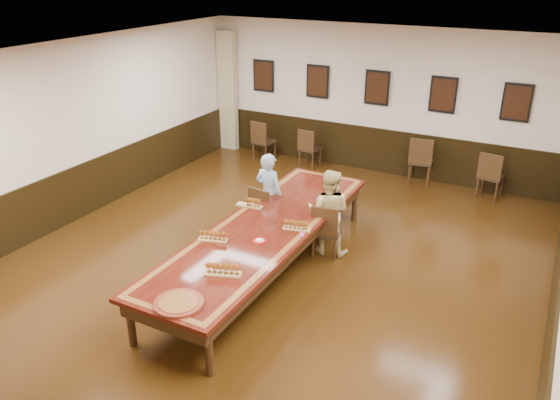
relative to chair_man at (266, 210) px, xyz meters
The scene contains 23 objects.
floor 1.31m from the chair_man, 61.50° to the right, with size 8.00×10.00×0.02m, color black.
ceiling 3.01m from the chair_man, 61.50° to the right, with size 8.00×10.00×0.02m, color white.
wall_back 4.14m from the chair_man, 81.53° to the left, with size 8.00×0.02×3.20m, color beige.
wall_left 3.77m from the chair_man, 162.52° to the right, with size 0.02×10.00×3.20m, color beige.
chair_man is the anchor object (origin of this frame).
chair_woman 1.23m from the chair_man, ahead, with size 0.43×0.47×0.92m, color black, non-canonical shape.
spare_chair_a 3.92m from the chair_man, 119.96° to the left, with size 0.45×0.49×0.96m, color black, non-canonical shape.
spare_chair_b 3.58m from the chair_man, 102.77° to the left, with size 0.42×0.46×0.90m, color black, non-canonical shape.
spare_chair_c 4.06m from the chair_man, 64.74° to the left, with size 0.48×0.53×1.03m, color black, non-canonical shape.
spare_chair_d 4.75m from the chair_man, 47.85° to the left, with size 0.46×0.50×0.97m, color black, non-canonical shape.
person_man 0.29m from the chair_man, 82.21° to the left, with size 0.53×0.35×1.46m, color #4B7CBB.
person_woman 1.23m from the chair_man, ahead, with size 0.71×0.55×1.43m, color beige.
pink_phone 1.60m from the chair_man, 41.08° to the right, with size 0.07×0.14×0.01m, color #CD448D.
curtain 5.00m from the chair_man, 130.22° to the left, with size 0.45×0.18×2.90m, color tan.
wainscoting 1.23m from the chair_man, 61.50° to the right, with size 8.00×10.00×1.00m.
conference_table 1.24m from the chair_man, 61.50° to the right, with size 1.40×5.00×0.76m.
posters 4.16m from the chair_man, 81.37° to the left, with size 6.14×0.04×0.74m.
flight_a 0.66m from the chair_man, 86.08° to the right, with size 0.45×0.16×0.17m.
flight_b 1.45m from the chair_man, 41.43° to the right, with size 0.43×0.22×0.15m.
flight_c 1.84m from the chair_man, 85.21° to the right, with size 0.44×0.25×0.16m.
flight_d 2.65m from the chair_man, 72.48° to the right, with size 0.49×0.30×0.18m.
red_plate_grp 1.71m from the chair_man, 63.51° to the right, with size 0.20×0.20×0.03m.
carved_platter 3.37m from the chair_man, 78.08° to the right, with size 0.74×0.74×0.05m.
Camera 1 is at (3.63, -6.33, 4.42)m, focal length 35.00 mm.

